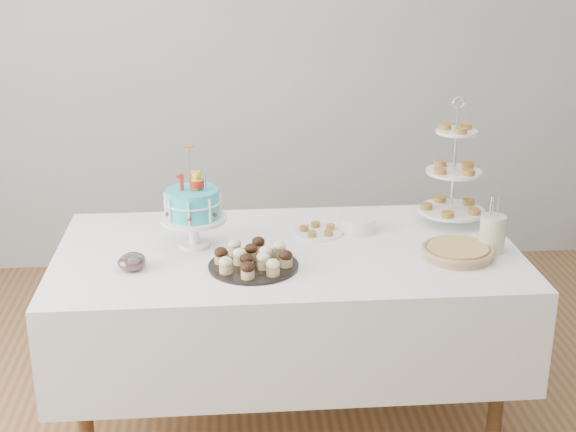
{
  "coord_description": "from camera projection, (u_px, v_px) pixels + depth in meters",
  "views": [
    {
      "loc": [
        -0.25,
        -2.78,
        2.04
      ],
      "look_at": [
        0.0,
        0.3,
        0.92
      ],
      "focal_mm": 50.0,
      "sensor_mm": 36.0,
      "label": 1
    }
  ],
  "objects": [
    {
      "name": "walls",
      "position": [
        294.0,
        131.0,
        2.86
      ],
      "size": [
        5.04,
        4.04,
        2.7
      ],
      "color": "#999B9D",
      "rests_on": "floor"
    },
    {
      "name": "table",
      "position": [
        287.0,
        298.0,
        3.42
      ],
      "size": [
        1.92,
        1.02,
        0.77
      ],
      "color": "white",
      "rests_on": "floor"
    },
    {
      "name": "birthday_cake",
      "position": [
        194.0,
        220.0,
        3.34
      ],
      "size": [
        0.28,
        0.28,
        0.43
      ],
      "rotation": [
        0.0,
        0.0,
        -0.12
      ],
      "color": "white",
      "rests_on": "table"
    },
    {
      "name": "cupcake_tray",
      "position": [
        253.0,
        258.0,
        3.15
      ],
      "size": [
        0.36,
        0.36,
        0.08
      ],
      "color": "black",
      "rests_on": "table"
    },
    {
      "name": "pie",
      "position": [
        458.0,
        251.0,
        3.25
      ],
      "size": [
        0.3,
        0.3,
        0.05
      ],
      "color": "tan",
      "rests_on": "table"
    },
    {
      "name": "tiered_stand",
      "position": [
        454.0,
        172.0,
        3.55
      ],
      "size": [
        0.3,
        0.3,
        0.58
      ],
      "color": "silver",
      "rests_on": "table"
    },
    {
      "name": "plate_stack",
      "position": [
        357.0,
        224.0,
        3.53
      ],
      "size": [
        0.16,
        0.16,
        0.06
      ],
      "color": "white",
      "rests_on": "table"
    },
    {
      "name": "pastry_plate",
      "position": [
        318.0,
        231.0,
        3.5
      ],
      "size": [
        0.21,
        0.21,
        0.03
      ],
      "color": "white",
      "rests_on": "table"
    },
    {
      "name": "jam_bowl_a",
      "position": [
        132.0,
        263.0,
        3.13
      ],
      "size": [
        0.11,
        0.11,
        0.07
      ],
      "color": "silver",
      "rests_on": "table"
    },
    {
      "name": "jam_bowl_b",
      "position": [
        133.0,
        260.0,
        3.16
      ],
      "size": [
        0.1,
        0.1,
        0.06
      ],
      "color": "silver",
      "rests_on": "table"
    },
    {
      "name": "utensil_pitcher",
      "position": [
        493.0,
        232.0,
        3.29
      ],
      "size": [
        0.11,
        0.11,
        0.24
      ],
      "rotation": [
        0.0,
        0.0,
        0.1
      ],
      "color": "silver",
      "rests_on": "table"
    }
  ]
}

